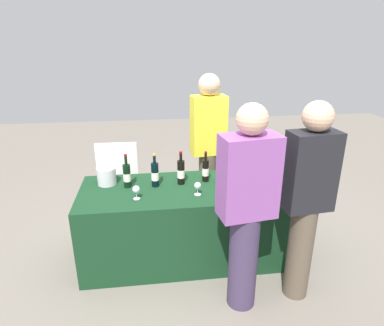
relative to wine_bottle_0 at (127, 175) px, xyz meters
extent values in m
plane|color=slate|center=(0.61, -0.09, -0.89)|extent=(12.00, 12.00, 0.00)
cube|color=#14381E|center=(0.61, -0.09, -0.50)|extent=(2.14, 0.82, 0.77)
cylinder|color=black|center=(0.00, 0.00, -0.01)|extent=(0.07, 0.07, 0.23)
cylinder|color=black|center=(0.00, 0.00, 0.15)|extent=(0.03, 0.03, 0.09)
cylinder|color=maroon|center=(0.00, 0.00, 0.21)|extent=(0.03, 0.03, 0.02)
cylinder|color=silver|center=(0.00, 0.00, -0.02)|extent=(0.07, 0.07, 0.08)
cylinder|color=black|center=(0.27, -0.02, 0.00)|extent=(0.07, 0.07, 0.24)
cylinder|color=black|center=(0.27, -0.02, 0.16)|extent=(0.03, 0.03, 0.08)
cylinder|color=gold|center=(0.27, -0.02, 0.20)|extent=(0.03, 0.03, 0.02)
cylinder|color=silver|center=(0.27, -0.02, -0.01)|extent=(0.07, 0.07, 0.08)
cylinder|color=black|center=(0.52, 0.01, 0.00)|extent=(0.07, 0.07, 0.24)
cylinder|color=black|center=(0.52, 0.01, 0.16)|extent=(0.03, 0.03, 0.08)
cylinder|color=maroon|center=(0.52, 0.01, 0.21)|extent=(0.03, 0.03, 0.02)
cylinder|color=silver|center=(0.52, 0.01, -0.01)|extent=(0.07, 0.07, 0.08)
cylinder|color=black|center=(0.77, 0.04, -0.01)|extent=(0.07, 0.07, 0.22)
cylinder|color=black|center=(0.77, 0.04, 0.14)|extent=(0.03, 0.03, 0.07)
cylinder|color=maroon|center=(0.77, 0.04, 0.19)|extent=(0.03, 0.03, 0.02)
cylinder|color=silver|center=(0.77, 0.04, -0.02)|extent=(0.07, 0.07, 0.08)
cylinder|color=black|center=(0.93, -0.02, -0.01)|extent=(0.07, 0.07, 0.22)
cylinder|color=black|center=(0.93, -0.02, 0.14)|extent=(0.02, 0.02, 0.09)
cylinder|color=maroon|center=(0.93, -0.02, 0.19)|extent=(0.03, 0.03, 0.02)
cylinder|color=silver|center=(0.93, -0.02, -0.02)|extent=(0.07, 0.07, 0.08)
cylinder|color=silver|center=(0.09, -0.27, -0.12)|extent=(0.06, 0.06, 0.00)
cylinder|color=silver|center=(0.09, -0.27, -0.08)|extent=(0.01, 0.01, 0.06)
sphere|color=silver|center=(0.09, -0.27, -0.02)|extent=(0.07, 0.07, 0.07)
sphere|color=#590C19|center=(0.09, -0.27, -0.04)|extent=(0.04, 0.04, 0.04)
cylinder|color=silver|center=(0.65, -0.25, -0.12)|extent=(0.06, 0.06, 0.00)
cylinder|color=silver|center=(0.65, -0.25, -0.08)|extent=(0.01, 0.01, 0.06)
sphere|color=silver|center=(0.65, -0.25, -0.03)|extent=(0.06, 0.06, 0.06)
cylinder|color=silver|center=(1.04, -0.20, -0.12)|extent=(0.06, 0.06, 0.00)
cylinder|color=silver|center=(1.04, -0.20, -0.08)|extent=(0.01, 0.01, 0.08)
sphere|color=silver|center=(1.04, -0.20, -0.01)|extent=(0.06, 0.06, 0.06)
sphere|color=#590C19|center=(1.04, -0.20, -0.02)|extent=(0.03, 0.03, 0.03)
cylinder|color=silver|center=(1.22, -0.30, -0.12)|extent=(0.06, 0.06, 0.00)
cylinder|color=silver|center=(1.22, -0.30, -0.08)|extent=(0.01, 0.01, 0.07)
sphere|color=silver|center=(1.22, -0.30, -0.01)|extent=(0.07, 0.07, 0.07)
cylinder|color=silver|center=(1.35, -0.23, -0.12)|extent=(0.06, 0.06, 0.00)
cylinder|color=silver|center=(1.35, -0.23, -0.08)|extent=(0.01, 0.01, 0.07)
sphere|color=silver|center=(1.35, -0.23, -0.01)|extent=(0.07, 0.07, 0.07)
sphere|color=#590C19|center=(1.35, -0.23, -0.02)|extent=(0.04, 0.04, 0.04)
cylinder|color=silver|center=(-0.20, 0.09, -0.03)|extent=(0.18, 0.18, 0.17)
cylinder|color=brown|center=(0.88, 0.57, -0.45)|extent=(0.21, 0.21, 0.87)
cube|color=yellow|center=(0.88, 0.57, 0.31)|extent=(0.40, 0.25, 0.65)
sphere|color=#D8AD8C|center=(0.88, 0.57, 0.76)|extent=(0.24, 0.24, 0.24)
cylinder|color=#3F3351|center=(0.94, -0.81, -0.46)|extent=(0.24, 0.24, 0.85)
cube|color=#8C4C99|center=(0.94, -0.81, 0.28)|extent=(0.46, 0.29, 0.64)
sphere|color=#D8AD8C|center=(0.94, -0.81, 0.71)|extent=(0.23, 0.23, 0.23)
cylinder|color=brown|center=(1.45, -0.76, -0.46)|extent=(0.21, 0.21, 0.84)
cube|color=black|center=(1.45, -0.76, 0.28)|extent=(0.40, 0.25, 0.63)
sphere|color=#D8AD8C|center=(1.45, -0.76, 0.71)|extent=(0.23, 0.23, 0.23)
cube|color=white|center=(-0.20, 1.07, -0.44)|extent=(0.52, 0.04, 0.88)
camera|label=1|loc=(0.24, -3.00, 1.26)|focal=31.42mm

